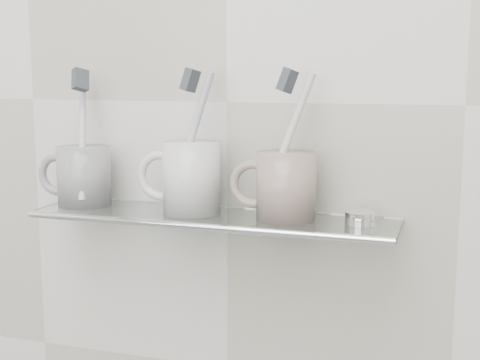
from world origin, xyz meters
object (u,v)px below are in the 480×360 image
at_px(mug_left, 84,176).
at_px(mug_right, 286,186).
at_px(mug_center, 191,177).
at_px(shelf_glass, 212,218).

bearing_deg(mug_left, mug_right, -18.26).
distance_m(mug_center, mug_right, 0.13).
bearing_deg(mug_left, shelf_glass, -19.70).
bearing_deg(shelf_glass, mug_right, 2.81).
bearing_deg(mug_center, mug_right, -22.15).
height_order(mug_left, mug_right, mug_right).
xyz_separation_m(mug_left, mug_right, (0.30, 0.00, 0.00)).
height_order(mug_left, mug_center, mug_center).
bearing_deg(shelf_glass, mug_center, 171.08).
bearing_deg(mug_center, shelf_glass, -31.07).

